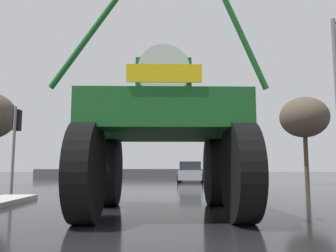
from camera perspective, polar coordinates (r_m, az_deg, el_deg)
ground_plane at (r=20.27m, az=-3.44°, el=-10.03°), size 120.00×120.00×0.00m
oversize_sprayer at (r=8.51m, az=-0.77°, el=-0.84°), size 4.45×5.34×4.87m
sedan_ahead at (r=26.13m, az=3.83°, el=-7.77°), size 2.28×4.28×1.52m
traffic_signal_near_left at (r=14.79m, az=-24.13°, el=-0.73°), size 0.24×0.54×3.49m
traffic_signal_near_right at (r=14.16m, az=12.01°, el=0.68°), size 0.24×0.54×4.03m
bare_tree_right at (r=22.95m, az=21.90°, el=1.32°), size 2.99×2.99×5.49m
roadside_barrier at (r=37.52m, az=-2.78°, el=-7.92°), size 25.51×0.24×0.90m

